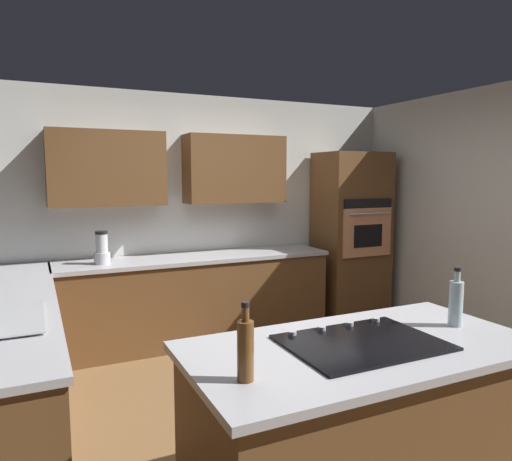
# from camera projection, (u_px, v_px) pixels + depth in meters

# --- Properties ---
(ground_plane) EXTENTS (14.00, 14.00, 0.00)m
(ground_plane) POSITION_uv_depth(u_px,v_px,m) (284.00, 409.00, 3.54)
(ground_plane) COLOR brown
(wall_back) EXTENTS (6.00, 0.44, 2.60)m
(wall_back) POSITION_uv_depth(u_px,v_px,m) (189.00, 203.00, 5.18)
(wall_back) COLOR silver
(wall_back) RESTS_ON ground
(wall_left) EXTENTS (0.10, 4.00, 2.60)m
(wall_left) POSITION_uv_depth(u_px,v_px,m) (488.00, 220.00, 4.69)
(wall_left) COLOR silver
(wall_left) RESTS_ON ground
(lower_cabinets_back) EXTENTS (2.80, 0.60, 0.86)m
(lower_cabinets_back) POSITION_uv_depth(u_px,v_px,m) (198.00, 300.00, 4.99)
(lower_cabinets_back) COLOR brown
(lower_cabinets_back) RESTS_ON ground
(countertop_back) EXTENTS (2.84, 0.64, 0.04)m
(countertop_back) POSITION_uv_depth(u_px,v_px,m) (197.00, 258.00, 4.94)
(countertop_back) COLOR #B2B2B7
(countertop_back) RESTS_ON lower_cabinets_back
(lower_cabinets_side) EXTENTS (0.60, 2.90, 0.86)m
(lower_cabinets_side) POSITION_uv_depth(u_px,v_px,m) (9.00, 369.00, 3.21)
(lower_cabinets_side) COLOR brown
(lower_cabinets_side) RESTS_ON ground
(countertop_side) EXTENTS (0.64, 2.94, 0.04)m
(countertop_side) POSITION_uv_depth(u_px,v_px,m) (5.00, 304.00, 3.16)
(countertop_side) COLOR #B2B2B7
(countertop_side) RESTS_ON lower_cabinets_side
(island_base) EXTENTS (1.70, 0.83, 0.86)m
(island_base) POSITION_uv_depth(u_px,v_px,m) (360.00, 433.00, 2.41)
(island_base) COLOR brown
(island_base) RESTS_ON ground
(island_top) EXTENTS (1.78, 0.91, 0.04)m
(island_top) POSITION_uv_depth(u_px,v_px,m) (362.00, 348.00, 2.36)
(island_top) COLOR #B2B2B7
(island_top) RESTS_ON island_base
(wall_oven) EXTENTS (0.80, 0.66, 2.00)m
(wall_oven) POSITION_uv_depth(u_px,v_px,m) (351.00, 236.00, 5.75)
(wall_oven) COLOR brown
(wall_oven) RESTS_ON ground
(cooktop) EXTENTS (0.76, 0.56, 0.03)m
(cooktop) POSITION_uv_depth(u_px,v_px,m) (362.00, 342.00, 2.36)
(cooktop) COLOR black
(cooktop) RESTS_ON island_top
(blender) EXTENTS (0.15, 0.15, 0.31)m
(blender) POSITION_uv_depth(u_px,v_px,m) (102.00, 250.00, 4.48)
(blender) COLOR silver
(blender) RESTS_ON countertop_back
(oil_bottle) EXTENTS (0.07, 0.07, 0.33)m
(oil_bottle) POSITION_uv_depth(u_px,v_px,m) (245.00, 349.00, 1.92)
(oil_bottle) COLOR brown
(oil_bottle) RESTS_ON island_top
(second_bottle) EXTENTS (0.08, 0.08, 0.33)m
(second_bottle) POSITION_uv_depth(u_px,v_px,m) (456.00, 302.00, 2.63)
(second_bottle) COLOR silver
(second_bottle) RESTS_ON island_top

